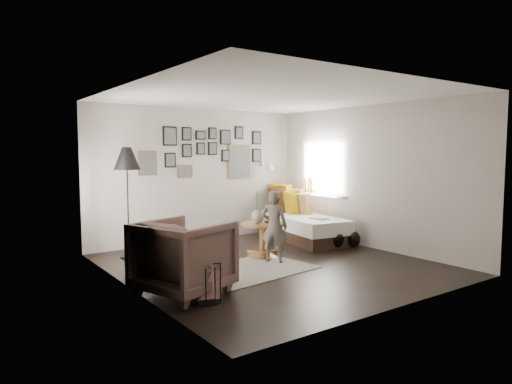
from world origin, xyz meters
TOP-DOWN VIEW (x-y plane):
  - ground at (0.00, 0.00)m, footprint 4.80×4.80m
  - wall_back at (0.00, 2.40)m, footprint 4.50×0.00m
  - wall_front at (0.00, -2.40)m, footprint 4.50×0.00m
  - wall_left at (-2.25, 0.00)m, footprint 0.00×4.80m
  - wall_right at (2.25, 0.00)m, footprint 0.00×4.80m
  - ceiling at (0.00, 0.00)m, footprint 4.80×4.80m
  - door_left at (-2.23, 1.20)m, footprint 0.00×2.14m
  - window_right at (2.18, 1.34)m, footprint 0.15×1.32m
  - gallery_wall at (0.29, 2.38)m, footprint 2.74×0.03m
  - wall_sconce at (1.55, 2.13)m, footprint 0.18×0.36m
  - rug at (-0.44, -0.09)m, footprint 1.93×1.46m
  - pedestal_table at (0.19, 0.50)m, footprint 0.73×0.73m
  - vase at (0.11, 0.52)m, footprint 0.21×0.21m
  - candles at (0.30, 0.50)m, footprint 0.13×0.13m
  - daybed at (1.70, 1.34)m, footprint 1.24×2.29m
  - magazine_on_daybed at (1.64, 0.68)m, footprint 0.25×0.33m
  - armchair at (-1.78, -0.54)m, footprint 1.30×1.28m
  - armchair_cushion at (-1.75, -0.49)m, footprint 0.53×0.54m
  - floor_lamp at (-1.67, 1.72)m, footprint 0.43×0.43m
  - magazine_basket at (-1.70, -0.96)m, footprint 0.42×0.42m
  - demijohn_large at (1.67, 0.27)m, footprint 0.30×0.30m
  - demijohn_small at (2.00, 0.15)m, footprint 0.26×0.26m
  - child at (0.11, 0.08)m, footprint 0.47×0.51m

SIDE VIEW (x-z plane):
  - ground at x=0.00m, z-range 0.00..0.00m
  - rug at x=-0.44m, z-range 0.00..0.01m
  - demijohn_small at x=2.00m, z-range -0.05..0.36m
  - demijohn_large at x=1.67m, z-range -0.05..0.40m
  - magazine_basket at x=-1.70m, z-range 0.00..0.44m
  - pedestal_table at x=0.19m, z-range -0.02..0.55m
  - daybed at x=1.70m, z-range -0.20..0.87m
  - armchair at x=-1.78m, z-range 0.00..0.93m
  - armchair_cushion at x=-1.75m, z-range 0.38..0.58m
  - magazine_on_daybed at x=1.64m, z-range 0.49..0.51m
  - child at x=0.11m, z-range 0.00..1.16m
  - candles at x=0.30m, z-range 0.57..0.84m
  - vase at x=0.11m, z-range 0.47..1.00m
  - window_right at x=2.18m, z-range 0.28..1.58m
  - door_left at x=-2.23m, z-range -0.02..2.12m
  - wall_back at x=0.00m, z-range -0.95..3.55m
  - wall_front at x=0.00m, z-range -0.95..3.55m
  - wall_left at x=-2.25m, z-range -1.10..3.70m
  - wall_right at x=2.25m, z-range -1.10..3.70m
  - wall_sconce at x=1.55m, z-range 1.38..1.54m
  - floor_lamp at x=-1.67m, z-range 0.66..2.50m
  - gallery_wall at x=0.29m, z-range 1.20..2.28m
  - ceiling at x=0.00m, z-range 2.60..2.60m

